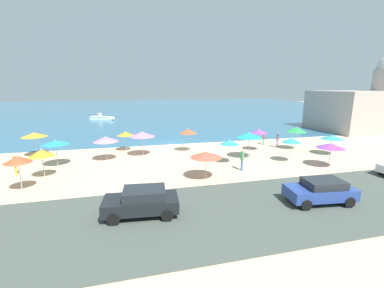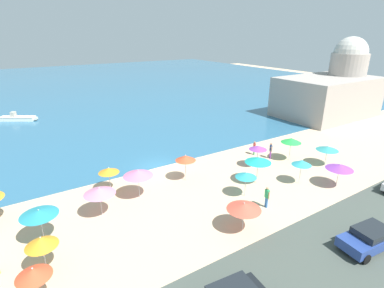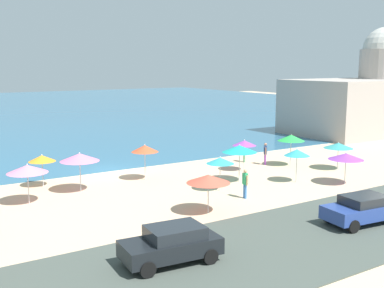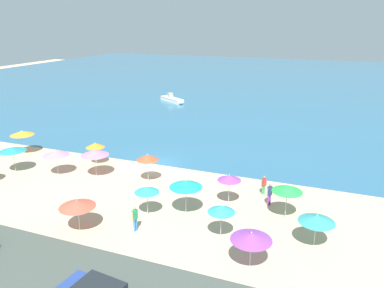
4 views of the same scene
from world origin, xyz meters
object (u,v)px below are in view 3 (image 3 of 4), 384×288
at_px(beach_umbrella_5, 220,161).
at_px(parked_car_1, 172,244).
at_px(beach_umbrella_2, 291,138).
at_px(bather_0, 265,152).
at_px(beach_umbrella_0, 145,149).
at_px(beach_umbrella_10, 208,179).
at_px(beach_umbrella_13, 338,146).
at_px(beach_umbrella_8, 244,143).
at_px(harbor_fortress, 365,97).
at_px(beach_umbrella_9, 240,149).
at_px(parked_car_3, 362,209).
at_px(beach_umbrella_1, 27,169).
at_px(bather_1, 245,182).
at_px(beach_umbrella_11, 297,153).
at_px(beach_umbrella_14, 80,157).
at_px(bather_2, 244,152).
at_px(beach_umbrella_6, 42,158).
at_px(beach_umbrella_7, 346,156).

bearing_deg(beach_umbrella_5, parked_car_1, -135.70).
distance_m(beach_umbrella_2, bather_0, 2.37).
bearing_deg(beach_umbrella_0, parked_car_1, -113.10).
relative_size(beach_umbrella_10, bather_0, 1.34).
relative_size(beach_umbrella_2, beach_umbrella_13, 1.15).
bearing_deg(beach_umbrella_8, beach_umbrella_5, -143.27).
bearing_deg(harbor_fortress, beach_umbrella_13, -146.99).
xyz_separation_m(beach_umbrella_9, bather_0, (5.37, 3.41, -1.32)).
bearing_deg(parked_car_3, beach_umbrella_1, 135.54).
relative_size(bather_1, harbor_fortress, 0.11).
xyz_separation_m(beach_umbrella_11, harbor_fortress, (24.75, 13.66, 2.11)).
xyz_separation_m(beach_umbrella_0, beach_umbrella_11, (8.42, -6.21, -0.16)).
height_order(beach_umbrella_2, beach_umbrella_13, beach_umbrella_2).
height_order(beach_umbrella_9, beach_umbrella_14, beach_umbrella_9).
height_order(beach_umbrella_10, bather_2, beach_umbrella_10).
bearing_deg(beach_umbrella_14, beach_umbrella_6, 124.62).
bearing_deg(beach_umbrella_2, bather_0, 134.17).
distance_m(beach_umbrella_7, bather_1, 8.00).
relative_size(beach_umbrella_9, beach_umbrella_13, 1.18).
distance_m(beach_umbrella_9, beach_umbrella_14, 10.64).
bearing_deg(beach_umbrella_14, beach_umbrella_11, -22.91).
relative_size(beach_umbrella_0, beach_umbrella_9, 0.96).
bearing_deg(beach_umbrella_2, beach_umbrella_9, -163.69).
height_order(beach_umbrella_9, bather_0, beach_umbrella_9).
xyz_separation_m(beach_umbrella_10, parked_car_3, (5.43, -5.77, -1.09)).
distance_m(beach_umbrella_1, beach_umbrella_2, 20.28).
relative_size(beach_umbrella_1, bather_2, 1.50).
xyz_separation_m(beach_umbrella_2, parked_car_3, (-7.11, -12.35, -1.43)).
xyz_separation_m(beach_umbrella_1, beach_umbrella_9, (13.51, -2.54, 0.26)).
relative_size(beach_umbrella_1, harbor_fortress, 0.15).
relative_size(beach_umbrella_14, bather_1, 1.42).
bearing_deg(bather_2, beach_umbrella_6, 177.36).
height_order(beach_umbrella_9, parked_car_1, beach_umbrella_9).
bearing_deg(bather_0, beach_umbrella_2, -45.83).
relative_size(beach_umbrella_13, parked_car_1, 0.54).
distance_m(beach_umbrella_10, bather_2, 14.30).
bearing_deg(beach_umbrella_14, parked_car_3, -54.98).
bearing_deg(beach_umbrella_14, beach_umbrella_5, -31.51).
bearing_deg(beach_umbrella_10, beach_umbrella_5, 46.13).
distance_m(beach_umbrella_0, beach_umbrella_5, 5.87).
distance_m(beach_umbrella_2, beach_umbrella_14, 16.88).
bearing_deg(parked_car_1, bather_0, 38.19).
relative_size(beach_umbrella_2, beach_umbrella_5, 1.15).
height_order(beach_umbrella_1, harbor_fortress, harbor_fortress).
bearing_deg(beach_umbrella_6, bather_1, -44.38).
distance_m(beach_umbrella_1, beach_umbrella_7, 20.37).
relative_size(beach_umbrella_5, beach_umbrella_14, 0.88).
distance_m(beach_umbrella_1, beach_umbrella_11, 17.43).
relative_size(beach_umbrella_6, bather_2, 1.40).
xyz_separation_m(beach_umbrella_2, bather_0, (-1.39, 1.44, -1.26)).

